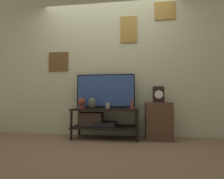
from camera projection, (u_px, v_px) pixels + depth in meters
ground_plane at (103, 142)px, 2.65m from camera, size 12.00×12.00×0.00m
wall_back at (108, 62)px, 3.28m from camera, size 6.40×0.08×2.70m
media_console at (101, 119)px, 2.95m from camera, size 1.11×0.47×0.50m
television at (105, 91)px, 3.07m from camera, size 1.03×0.05×0.60m
vase_urn_stoneware at (92, 103)px, 2.89m from camera, size 0.14×0.10×0.19m
vase_slim_bronze at (132, 102)px, 2.83m from camera, size 0.07×0.07×0.22m
candle_jar at (108, 106)px, 2.97m from camera, size 0.07×0.07×0.10m
decorative_bust at (82, 103)px, 2.90m from camera, size 0.13×0.13×0.18m
side_table at (158, 121)px, 2.88m from camera, size 0.42×0.37×0.60m
mantel_clock at (158, 94)px, 2.91m from camera, size 0.18×0.11×0.26m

